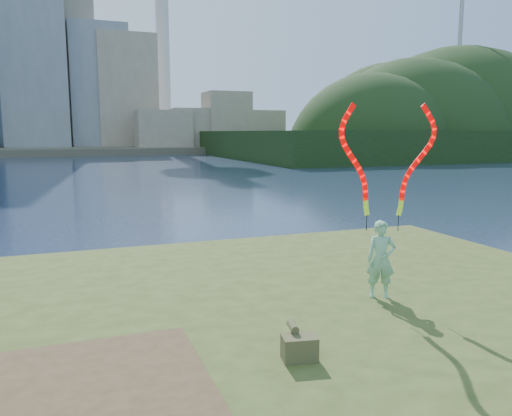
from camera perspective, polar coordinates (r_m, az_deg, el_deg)
name	(u,v)px	position (r m, az deg, el deg)	size (l,w,h in m)	color
ground	(195,332)	(10.00, -7.02, -13.84)	(320.00, 320.00, 0.00)	#192640
grassy_knoll	(230,367)	(7.84, -2.95, -17.68)	(20.00, 18.00, 0.80)	#374619
dirt_patch	(73,394)	(6.54, -20.17, -19.29)	(3.20, 3.00, 0.02)	#47331E
far_shore	(80,149)	(104.08, -19.45, 6.40)	(320.00, 40.00, 1.20)	#4E4939
wooded_hill	(451,154)	(92.59, 21.42, 5.80)	(78.00, 50.00, 63.00)	black
woman_with_ribbons	(383,219)	(9.33, 14.26, -1.22)	(1.81, 0.82, 3.84)	#1C7C3C
canvas_bag	(299,346)	(6.95, 4.93, -15.47)	(0.51, 0.57, 0.44)	#464D27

